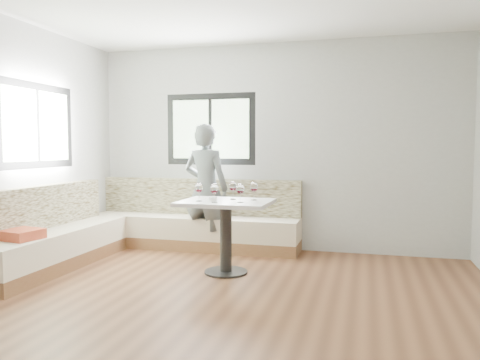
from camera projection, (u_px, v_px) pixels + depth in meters
The scene contains 10 objects.
room at pixel (211, 146), 4.05m from camera, with size 5.01×5.01×2.81m.
banquette at pixel (139, 230), 6.01m from camera, with size 2.90×2.80×0.95m.
table at pixel (226, 219), 5.17m from camera, with size 0.99×0.78×0.81m.
person at pixel (206, 188), 6.20m from camera, with size 0.62×0.41×1.71m, color #596061.
olive_ramekin at pixel (213, 199), 5.17m from camera, with size 0.09×0.09×0.04m.
wine_glass_a at pixel (199, 188), 5.08m from camera, with size 0.09×0.09×0.20m.
wine_glass_b at pixel (214, 189), 4.96m from camera, with size 0.09×0.09×0.20m.
wine_glass_c at pixel (240, 189), 4.95m from camera, with size 0.09×0.09×0.20m.
wine_glass_d at pixel (233, 187), 5.25m from camera, with size 0.09×0.09×0.20m.
wine_glass_e at pixel (254, 187), 5.19m from camera, with size 0.09×0.09×0.20m.
Camera 1 is at (1.23, -3.77, 1.41)m, focal length 35.00 mm.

